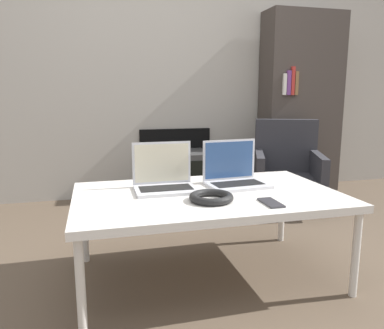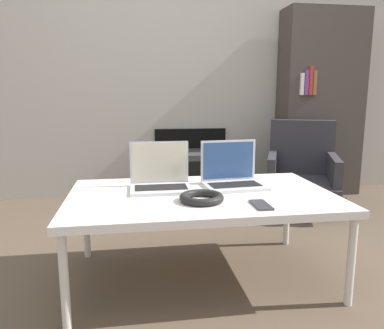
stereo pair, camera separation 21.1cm
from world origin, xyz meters
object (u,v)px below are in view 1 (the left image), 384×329
phone (271,203)px  armchair (287,165)px  laptop_right (234,175)px  headphones (211,197)px  laptop_left (164,179)px  tv (181,176)px

phone → armchair: size_ratio=0.18×
laptop_right → headphones: 0.34m
phone → armchair: (0.81, 1.33, -0.11)m
phone → headphones: bearing=155.6°
headphones → phone: size_ratio=1.37×
laptop_left → armchair: bearing=38.3°
headphones → tv: bearing=82.0°
laptop_left → phone: bearing=-42.0°
phone → tv: size_ratio=0.31×
headphones → tv: (0.22, 1.58, -0.25)m
headphones → armchair: bearing=49.1°
tv → armchair: 0.92m
laptop_right → phone: (0.03, -0.37, -0.05)m
tv → armchair: armchair is taller
phone → laptop_right: bearing=94.7°
laptop_right → armchair: size_ratio=0.41×
laptop_left → armchair: (1.22, 0.95, -0.16)m
laptop_right → armchair: bearing=43.7°
laptop_left → phone: laptop_left is taller
laptop_left → phone: size_ratio=2.09×
headphones → laptop_right: bearing=51.1°
armchair → laptop_right: bearing=-109.0°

